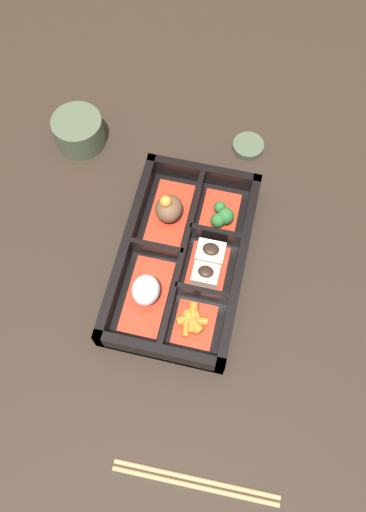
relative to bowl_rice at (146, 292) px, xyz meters
The scene contains 11 objects.
ground_plane 0.09m from the bowl_rice, 28.69° to the right, with size 3.00×3.00×0.00m, color black.
bento_base 0.09m from the bowl_rice, 28.69° to the right, with size 0.32×0.19×0.01m.
bento_rim 0.08m from the bowl_rice, 29.75° to the right, with size 0.32×0.19×0.05m.
bowl_rice is the anchor object (origin of this frame).
bowl_stew 0.15m from the bowl_rice, ahead, with size 0.13×0.06×0.05m.
bowl_carrots 0.08m from the bowl_rice, 108.63° to the right, with size 0.07×0.06×0.02m.
bowl_tofu 0.11m from the bowl_rice, 49.12° to the right, with size 0.08×0.06×0.03m.
bowl_greens 0.18m from the bowl_rice, 27.68° to the right, with size 0.08×0.06×0.03m.
tea_cup 0.33m from the bowl_rice, 35.89° to the left, with size 0.09×0.09×0.06m.
chopsticks 0.27m from the bowl_rice, 151.62° to the right, with size 0.02×0.23×0.01m.
sauce_dish 0.33m from the bowl_rice, 18.10° to the right, with size 0.06×0.06×0.01m.
Camera 1 is at (-0.31, -0.07, 0.74)m, focal length 35.00 mm.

